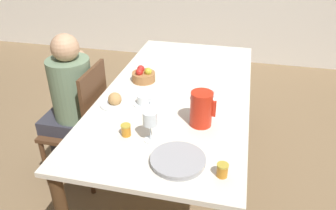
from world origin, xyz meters
name	(u,v)px	position (x,y,z in m)	size (l,w,h in m)	color
ground_plane	(176,173)	(0.00, 0.00, 0.00)	(20.00, 20.00, 0.00)	#7F6647
dining_table	(177,102)	(0.00, 0.00, 0.68)	(1.01, 2.00, 0.77)	silver
chair_person_side	(83,123)	(-0.68, -0.17, 0.50)	(0.42, 0.42, 0.95)	#51331E
person_seated	(69,97)	(-0.78, -0.15, 0.70)	(0.39, 0.41, 1.18)	#33333D
red_pitcher	(201,109)	(0.22, -0.40, 0.88)	(0.15, 0.13, 0.21)	red
wine_glass_water	(150,120)	(-0.02, -0.62, 0.90)	(0.08, 0.08, 0.18)	white
teacup_near_person	(143,101)	(-0.18, -0.24, 0.80)	(0.13, 0.13, 0.07)	silver
teacup_across	(214,93)	(0.26, -0.03, 0.80)	(0.13, 0.13, 0.07)	silver
serving_tray	(178,160)	(0.16, -0.77, 0.79)	(0.28, 0.28, 0.03)	#9E9EA3
bread_plate	(115,101)	(-0.36, -0.29, 0.80)	(0.20, 0.20, 0.09)	silver
jam_jar_amber	(222,170)	(0.38, -0.82, 0.81)	(0.06, 0.06, 0.07)	#C67A1E
jam_jar_red	(126,130)	(-0.17, -0.60, 0.81)	(0.06, 0.06, 0.07)	#C67A1E
fruit_bowl	(143,76)	(-0.28, 0.10, 0.82)	(0.17, 0.17, 0.11)	#9E6B3D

